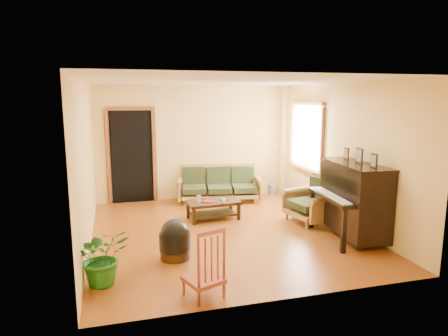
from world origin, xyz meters
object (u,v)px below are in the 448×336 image
object	(u,v)px
sofa	(219,184)
red_chair	(203,262)
coffee_table	(213,210)
ceramic_crock	(272,189)
armchair	(310,199)
piano	(354,201)
footstool	(175,244)
potted_plant	(103,256)

from	to	relation	value
sofa	red_chair	distance (m)	4.37
coffee_table	ceramic_crock	distance (m)	2.44
sofa	coffee_table	distance (m)	1.35
armchair	red_chair	size ratio (longest dim) A/B	1.01
sofa	coffee_table	xyz separation A→B (m)	(-0.45, -1.26, -0.22)
piano	red_chair	size ratio (longest dim) A/B	1.66
piano	red_chair	distance (m)	3.16
footstool	ceramic_crock	world-z (taller)	footstool
armchair	potted_plant	xyz separation A→B (m)	(-3.71, -1.62, -0.07)
footstool	red_chair	bearing A→B (deg)	-82.67
coffee_table	armchair	xyz separation A→B (m)	(1.72, -0.65, 0.26)
footstool	potted_plant	size ratio (longest dim) A/B	0.63
sofa	red_chair	xyz separation A→B (m)	(-1.30, -4.18, 0.03)
piano	footstool	distance (m)	3.05
coffee_table	potted_plant	xyz separation A→B (m)	(-1.99, -2.27, 0.19)
sofa	footstool	size ratio (longest dim) A/B	4.05
sofa	piano	bearing A→B (deg)	-51.35
armchair	red_chair	bearing A→B (deg)	-150.50
ceramic_crock	potted_plant	distance (m)	5.45
red_chair	piano	bearing A→B (deg)	4.42
coffee_table	red_chair	bearing A→B (deg)	-106.07
red_chair	ceramic_crock	world-z (taller)	red_chair
sofa	red_chair	size ratio (longest dim) A/B	2.16
piano	footstool	xyz separation A→B (m)	(-3.02, -0.10, -0.42)
armchair	piano	size ratio (longest dim) A/B	0.61
coffee_table	potted_plant	distance (m)	3.03
sofa	piano	xyz separation A→B (m)	(1.57, -2.86, 0.23)
armchair	ceramic_crock	world-z (taller)	armchair
piano	armchair	bearing A→B (deg)	112.62
ceramic_crock	potted_plant	world-z (taller)	potted_plant
coffee_table	ceramic_crock	bearing A→B (deg)	40.30
footstool	potted_plant	distance (m)	1.16
armchair	red_chair	distance (m)	3.42
sofa	ceramic_crock	bearing A→B (deg)	22.76
footstool	red_chair	size ratio (longest dim) A/B	0.53
footstool	red_chair	world-z (taller)	red_chair
sofa	coffee_table	world-z (taller)	sofa
sofa	ceramic_crock	distance (m)	1.47
piano	footstool	world-z (taller)	piano
coffee_table	piano	xyz separation A→B (m)	(2.02, -1.61, 0.45)
piano	coffee_table	bearing A→B (deg)	146.81
piano	red_chair	world-z (taller)	piano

